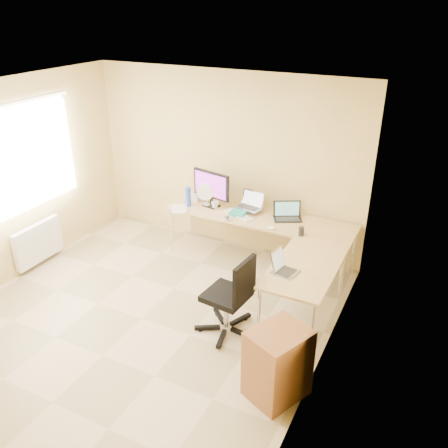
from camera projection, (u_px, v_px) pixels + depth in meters
The scene contains 24 objects.
floor at pixel (142, 318), 5.58m from camera, with size 4.50×4.50×0.00m, color #C7AD89.
ceiling at pixel (121, 98), 4.44m from camera, with size 4.50×4.50×0.00m, color white.
wall_back at pixel (226, 161), 6.81m from camera, with size 4.50×4.50×0.00m, color #E2BD7C.
wall_right at pixel (324, 266), 4.16m from camera, with size 4.50×4.50×0.00m, color #E2BD7C.
desk_main at pixel (259, 240), 6.61m from camera, with size 2.65×0.70×0.73m, color tan.
desk_return at pixel (303, 293), 5.41m from camera, with size 0.70×1.30×0.73m, color tan.
monitor at pixel (211, 189), 6.65m from camera, with size 0.62×0.20×0.53m, color black.
book_stack at pixel (240, 212), 6.52m from camera, with size 0.22×0.29×0.05m, color teal.
laptop_center at pixel (249, 201), 6.53m from camera, with size 0.36×0.27×0.23m, color #9995AD.
laptop_black at pixel (288, 211), 6.31m from camera, with size 0.37×0.28×0.24m, color black.
keyboard at pixel (238, 215), 6.46m from camera, with size 0.48×0.13×0.02m, color silver.
mouse at pixel (272, 228), 6.08m from camera, with size 0.11×0.07×0.04m, color white.
mug at pixel (215, 205), 6.68m from camera, with size 0.11×0.11×0.10m, color silver.
cd_stack at pixel (228, 219), 6.34m from camera, with size 0.13×0.13×0.03m, color white.
water_bottle at pixel (188, 197), 6.71m from camera, with size 0.08×0.08×0.29m, color blue.
papers at pixel (179, 209), 6.67m from camera, with size 0.21×0.30×0.01m, color white.
white_box at pixel (194, 196), 7.00m from camera, with size 0.23×0.17×0.08m, color silver.
desk_fan at pixel (207, 195), 6.73m from camera, with size 0.25×0.25×0.32m, color white.
black_cup at pixel (301, 231), 5.91m from camera, with size 0.07×0.07×0.12m, color black.
laptop_return at pixel (286, 265), 5.09m from camera, with size 0.24×0.31×0.21m, color #A1A2AC.
office_chair at pixel (226, 294), 5.17m from camera, with size 0.60×0.60×0.99m, color black.
cabinet at pixel (278, 364), 4.38m from camera, with size 0.44×0.54×0.75m, color olive.
radiator at pixel (38, 243), 6.56m from camera, with size 0.09×0.80×0.55m, color white.
window at pixel (21, 161), 6.04m from camera, with size 0.10×1.80×1.40m, color white.
Camera 1 is at (2.90, -3.60, 3.46)m, focal length 37.39 mm.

